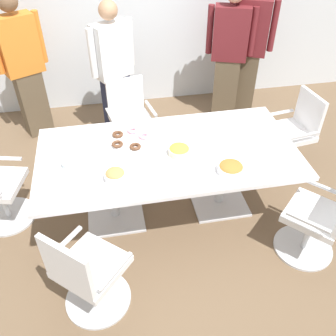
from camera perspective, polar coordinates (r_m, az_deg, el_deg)
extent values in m
cube|color=brown|center=(3.92, 0.00, -6.25)|extent=(10.00, 10.00, 0.01)
cube|color=silver|center=(5.30, -5.29, 24.07)|extent=(8.00, 0.10, 2.80)
cube|color=silver|center=(3.43, 0.00, 2.31)|extent=(2.40, 1.20, 0.04)
cube|color=silver|center=(3.88, -8.08, -7.10)|extent=(0.56, 0.56, 0.02)
cylinder|color=silver|center=(3.63, -8.59, -3.23)|extent=(0.09, 0.09, 0.69)
cube|color=silver|center=(4.02, 7.76, -4.98)|extent=(0.56, 0.56, 0.02)
cylinder|color=silver|center=(3.78, 8.23, -1.12)|extent=(0.09, 0.09, 0.69)
cylinder|color=silver|center=(3.31, -10.68, -19.19)|extent=(0.76, 0.76, 0.02)
cylinder|color=silver|center=(3.13, -11.17, -17.14)|extent=(0.05, 0.05, 0.41)
cube|color=white|center=(2.94, -11.75, -14.64)|extent=(0.65, 0.65, 0.06)
cube|color=white|center=(2.68, -15.42, -14.59)|extent=(0.35, 0.32, 0.42)
cube|color=silver|center=(2.97, -15.70, -11.06)|extent=(0.27, 0.29, 0.02)
cube|color=silver|center=(2.74, -8.06, -15.50)|extent=(0.27, 0.29, 0.02)
cylinder|color=silver|center=(3.78, 20.07, -11.41)|extent=(0.76, 0.76, 0.02)
cylinder|color=silver|center=(3.63, 20.83, -9.25)|extent=(0.05, 0.05, 0.41)
cube|color=white|center=(3.46, 21.71, -6.69)|extent=(0.65, 0.65, 0.06)
cube|color=silver|center=(3.21, 20.80, -7.84)|extent=(0.27, 0.29, 0.02)
cube|color=silver|center=(3.57, 23.42, -2.97)|extent=(0.27, 0.29, 0.02)
cylinder|color=silver|center=(4.66, 17.07, 0.66)|extent=(0.61, 0.61, 0.02)
cylinder|color=silver|center=(4.53, 17.58, 2.77)|extent=(0.05, 0.05, 0.41)
cube|color=white|center=(4.40, 18.17, 5.20)|extent=(0.52, 0.52, 0.06)
cube|color=white|center=(4.40, 21.07, 8.18)|extent=(0.10, 0.44, 0.42)
cube|color=silver|center=(4.18, 20.29, 4.70)|extent=(0.37, 0.08, 0.02)
cube|color=silver|center=(4.50, 16.80, 8.16)|extent=(0.37, 0.08, 0.02)
cylinder|color=silver|center=(4.66, -5.28, 2.57)|extent=(0.63, 0.63, 0.02)
cylinder|color=silver|center=(4.54, -5.44, 4.74)|extent=(0.05, 0.05, 0.41)
cube|color=white|center=(4.41, -5.62, 7.22)|extent=(0.54, 0.54, 0.06)
cube|color=white|center=(4.46, -6.64, 11.16)|extent=(0.44, 0.12, 0.42)
cube|color=silver|center=(4.41, -2.65, 9.20)|extent=(0.10, 0.37, 0.02)
cube|color=silver|center=(4.30, -8.86, 7.87)|extent=(0.10, 0.37, 0.02)
cylinder|color=silver|center=(4.15, -23.30, -6.87)|extent=(0.65, 0.65, 0.02)
cylinder|color=silver|center=(4.01, -24.08, -4.73)|extent=(0.05, 0.05, 0.41)
cube|color=silver|center=(3.96, -24.11, 1.40)|extent=(0.36, 0.12, 0.02)
cube|color=brown|center=(5.11, -20.02, 9.35)|extent=(0.38, 0.32, 0.85)
cube|color=orange|center=(4.80, -22.10, 17.18)|extent=(0.49, 0.40, 0.67)
sphere|color=brown|center=(4.66, -23.65, 22.58)|extent=(0.23, 0.23, 0.23)
cylinder|color=orange|center=(4.86, -19.21, 18.56)|extent=(0.11, 0.11, 0.61)
cube|color=#232842|center=(4.89, -7.83, 9.74)|extent=(0.38, 0.33, 0.80)
cube|color=white|center=(4.58, -8.65, 17.52)|extent=(0.49, 0.41, 0.63)
sphere|color=tan|center=(4.43, -9.26, 22.96)|extent=(0.22, 0.22, 0.22)
cylinder|color=white|center=(4.70, -5.88, 18.77)|extent=(0.11, 0.11, 0.57)
cylinder|color=white|center=(4.44, -11.63, 16.91)|extent=(0.11, 0.11, 0.57)
cube|color=brown|center=(5.25, 8.81, 12.10)|extent=(0.37, 0.29, 0.84)
cube|color=maroon|center=(4.96, 9.72, 19.80)|extent=(0.49, 0.35, 0.66)
cylinder|color=maroon|center=(4.96, 13.00, 19.80)|extent=(0.10, 0.10, 0.60)
cylinder|color=maroon|center=(4.95, 6.50, 20.46)|extent=(0.10, 0.10, 0.60)
cube|color=brown|center=(5.37, 11.60, 12.62)|extent=(0.38, 0.32, 0.87)
cube|color=maroon|center=(5.08, 12.80, 20.45)|extent=(0.49, 0.39, 0.69)
cylinder|color=maroon|center=(5.06, 16.01, 20.31)|extent=(0.11, 0.11, 0.62)
cylinder|color=maroon|center=(5.08, 9.70, 21.27)|extent=(0.11, 0.11, 0.62)
cylinder|color=beige|center=(3.37, 1.74, 2.62)|extent=(0.20, 0.20, 0.06)
ellipsoid|color=yellow|center=(3.35, 1.75, 3.03)|extent=(0.18, 0.18, 0.05)
cylinder|color=white|center=(3.12, -8.14, -1.31)|extent=(0.18, 0.18, 0.07)
ellipsoid|color=tan|center=(3.10, -8.20, -0.81)|extent=(0.16, 0.16, 0.07)
cylinder|color=white|center=(3.21, 9.66, -0.19)|extent=(0.23, 0.23, 0.06)
ellipsoid|color=#AD702D|center=(3.19, 9.72, 0.26)|extent=(0.20, 0.20, 0.06)
cylinder|color=white|center=(3.57, -5.90, 4.26)|extent=(0.38, 0.38, 0.01)
torus|color=pink|center=(3.58, -3.72, 4.99)|extent=(0.11, 0.11, 0.03)
torus|color=pink|center=(3.67, -5.51, 5.82)|extent=(0.11, 0.11, 0.03)
torus|color=brown|center=(3.63, -7.78, 5.17)|extent=(0.11, 0.11, 0.03)
torus|color=brown|center=(3.49, -7.83, 3.67)|extent=(0.11, 0.11, 0.03)
torus|color=brown|center=(3.45, -5.08, 3.32)|extent=(0.11, 0.11, 0.03)
cylinder|color=white|center=(3.37, -14.27, 0.57)|extent=(0.22, 0.22, 0.01)
cylinder|color=silver|center=(3.37, -14.29, 0.65)|extent=(0.22, 0.22, 0.01)
cylinder|color=white|center=(3.36, -14.30, 0.73)|extent=(0.22, 0.22, 0.01)
cylinder|color=silver|center=(3.36, -14.32, 0.81)|extent=(0.22, 0.22, 0.01)
cylinder|color=white|center=(3.35, -14.33, 0.89)|extent=(0.22, 0.22, 0.01)
cylinder|color=silver|center=(3.35, -14.35, 0.97)|extent=(0.22, 0.22, 0.01)
cylinder|color=white|center=(3.35, -14.37, 1.05)|extent=(0.22, 0.22, 0.01)
cylinder|color=silver|center=(3.34, -14.38, 1.13)|extent=(0.22, 0.22, 0.01)
cylinder|color=white|center=(3.34, -14.40, 1.21)|extent=(0.22, 0.22, 0.01)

